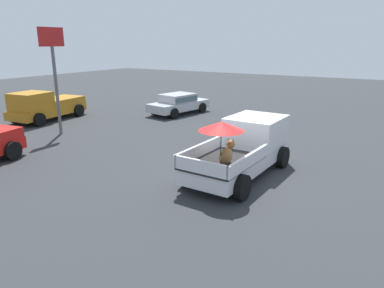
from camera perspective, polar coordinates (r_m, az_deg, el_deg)
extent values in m
plane|color=#2D3033|center=(12.80, 7.39, -5.07)|extent=(80.00, 80.00, 0.00)
cylinder|color=black|center=(14.56, 7.07, -0.76)|extent=(0.81, 0.32, 0.80)
cylinder|color=black|center=(13.85, 14.33, -2.04)|extent=(0.81, 0.32, 0.80)
cylinder|color=black|center=(11.69, -0.71, -4.90)|extent=(0.81, 0.32, 0.80)
cylinder|color=black|center=(10.79, 7.98, -6.91)|extent=(0.81, 0.32, 0.80)
cube|color=silver|center=(12.60, 7.49, -2.65)|extent=(5.08, 2.03, 0.50)
cube|color=silver|center=(13.61, 10.23, 2.10)|extent=(2.19, 1.96, 1.08)
cube|color=#4C606B|center=(14.47, 11.86, 3.65)|extent=(0.14, 1.72, 0.64)
cube|color=black|center=(11.54, 4.99, -2.87)|extent=(2.88, 1.97, 0.06)
cube|color=silver|center=(11.92, 1.14, -1.04)|extent=(2.80, 0.23, 0.40)
cube|color=silver|center=(11.09, 9.20, -2.57)|extent=(2.80, 0.23, 0.40)
cube|color=silver|center=(10.37, 1.42, -3.69)|extent=(0.19, 1.84, 0.40)
ellipsoid|color=olive|center=(11.16, 5.46, -1.98)|extent=(0.69, 0.35, 0.52)
sphere|color=olive|center=(11.32, 6.23, -0.04)|extent=(0.29, 0.29, 0.28)
cone|color=olive|center=(11.32, 5.89, 0.70)|extent=(0.09, 0.09, 0.12)
cone|color=olive|center=(11.25, 6.61, 0.58)|extent=(0.09, 0.09, 0.12)
cylinder|color=black|center=(10.82, 4.65, -0.69)|extent=(0.03, 0.03, 1.18)
cone|color=red|center=(10.65, 4.73, 2.88)|extent=(1.46, 1.46, 0.28)
cylinder|color=black|center=(21.78, -23.30, 3.60)|extent=(0.78, 0.34, 0.76)
cylinder|color=black|center=(23.21, -26.48, 3.92)|extent=(0.78, 0.34, 0.76)
cylinder|color=black|center=(23.99, -17.70, 5.19)|extent=(0.78, 0.34, 0.76)
cylinder|color=black|center=(25.30, -20.92, 5.42)|extent=(0.78, 0.34, 0.76)
cube|color=#B27219|center=(23.50, -22.06, 4.99)|extent=(4.97, 2.31, 0.50)
cube|color=#B27219|center=(22.59, -24.45, 6.26)|extent=(2.09, 2.00, 1.00)
cube|color=#B27219|center=(24.11, -20.47, 6.49)|extent=(2.88, 2.08, 0.40)
cylinder|color=black|center=(15.98, -26.85, -0.97)|extent=(0.79, 0.39, 0.76)
cylinder|color=black|center=(25.20, -1.44, 6.32)|extent=(0.69, 0.34, 0.66)
cylinder|color=black|center=(24.05, 1.63, 5.85)|extent=(0.69, 0.34, 0.66)
cylinder|color=black|center=(23.34, -6.00, 5.46)|extent=(0.69, 0.34, 0.66)
cylinder|color=black|center=(22.09, -2.90, 4.92)|extent=(0.69, 0.34, 0.66)
cube|color=#ADB2B7|center=(23.60, -2.13, 6.19)|extent=(4.55, 2.54, 0.52)
cube|color=#ADB2B7|center=(23.45, -2.31, 7.37)|extent=(2.36, 1.97, 0.56)
cube|color=#4C606B|center=(23.45, -2.31, 7.37)|extent=(2.32, 2.03, 0.32)
cylinder|color=#59595B|center=(19.27, -20.87, 7.87)|extent=(0.16, 0.16, 4.37)
cube|color=#B21E1E|center=(19.13, -21.68, 15.69)|extent=(1.40, 0.12, 0.90)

